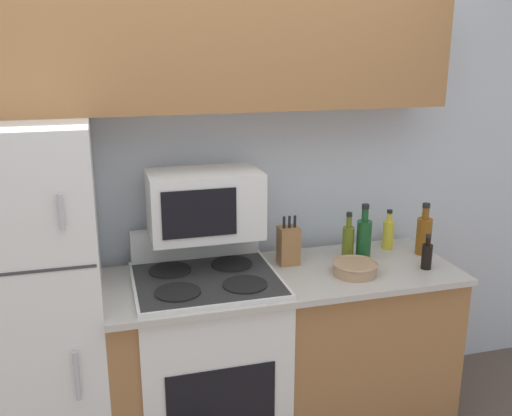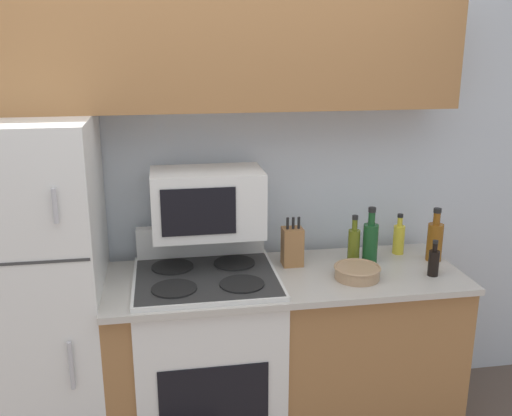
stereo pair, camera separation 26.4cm
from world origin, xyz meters
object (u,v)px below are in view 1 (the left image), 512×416
object	(u,v)px
microwave	(205,204)
bowl	(355,268)
bottle_olive_oil	(348,242)
refrigerator	(24,309)
bottle_whiskey	(424,234)
knife_block	(288,245)
bottle_soy_sauce	(427,255)
bottle_cooking_spray	(388,233)
bottle_wine_green	(364,238)
stove	(208,360)

from	to	relation	value
microwave	bowl	xyz separation A→B (m)	(0.69, -0.24, -0.31)
bottle_olive_oil	refrigerator	bearing A→B (deg)	-178.63
bottle_whiskey	bowl	bearing A→B (deg)	-160.72
microwave	bottle_olive_oil	world-z (taller)	microwave
knife_block	bottle_soy_sauce	xyz separation A→B (m)	(0.64, -0.25, -0.03)
bottle_cooking_spray	bottle_wine_green	bearing A→B (deg)	-150.00
stove	knife_block	world-z (taller)	knife_block
microwave	bowl	bearing A→B (deg)	-19.27
refrigerator	microwave	xyz separation A→B (m)	(0.84, 0.10, 0.40)
refrigerator	stove	xyz separation A→B (m)	(0.82, -0.04, -0.36)
knife_block	bottle_olive_oil	bearing A→B (deg)	-7.94
bowl	bottle_whiskey	size ratio (longest dim) A/B	0.80
bottle_soy_sauce	bottle_olive_oil	bearing A→B (deg)	148.18
bottle_cooking_spray	bowl	bearing A→B (deg)	-138.77
refrigerator	knife_block	xyz separation A→B (m)	(1.27, 0.08, 0.15)
bowl	microwave	bearing A→B (deg)	160.73
bottle_soy_sauce	bottle_whiskey	bearing A→B (deg)	63.11
microwave	bottle_soy_sauce	xyz separation A→B (m)	(1.07, -0.27, -0.27)
bowl	bottle_whiskey	world-z (taller)	bottle_whiskey
microwave	bottle_wine_green	distance (m)	0.85
knife_block	bottle_whiskey	distance (m)	0.74
stove	bowl	xyz separation A→B (m)	(0.72, -0.11, 0.45)
knife_block	bottle_olive_oil	distance (m)	0.31
stove	bottle_wine_green	distance (m)	1.00
microwave	knife_block	size ratio (longest dim) A/B	2.09
microwave	bottle_whiskey	distance (m)	1.19
knife_block	bottle_whiskey	bearing A→B (deg)	-4.49
microwave	knife_block	xyz separation A→B (m)	(0.42, -0.02, -0.24)
refrigerator	bottle_cooking_spray	world-z (taller)	refrigerator
knife_block	bottle_wine_green	world-z (taller)	bottle_wine_green
bottle_whiskey	stove	bearing A→B (deg)	-177.15
bottle_wine_green	microwave	bearing A→B (deg)	175.08
stove	bowl	bearing A→B (deg)	-8.44
bottle_wine_green	bottle_olive_oil	xyz separation A→B (m)	(-0.08, 0.01, -0.02)
bowl	refrigerator	bearing A→B (deg)	174.68
refrigerator	bottle_wine_green	world-z (taller)	refrigerator
bottle_olive_oil	bottle_wine_green	bearing A→B (deg)	-6.32
bowl	bottle_whiskey	bearing A→B (deg)	19.28
refrigerator	bottle_olive_oil	size ratio (longest dim) A/B	6.41
knife_block	bottle_wine_green	xyz separation A→B (m)	(0.39, -0.05, 0.02)
bottle_whiskey	bottle_olive_oil	distance (m)	0.43
bottle_cooking_spray	bottle_olive_oil	world-z (taller)	bottle_olive_oil
stove	bottle_whiskey	distance (m)	1.30
microwave	bottle_wine_green	xyz separation A→B (m)	(0.82, -0.07, -0.23)
bowl	bottle_wine_green	xyz separation A→B (m)	(0.13, 0.17, 0.08)
bottle_cooking_spray	refrigerator	bearing A→B (deg)	-175.49
bowl	bottle_whiskey	xyz separation A→B (m)	(0.47, 0.17, 0.08)
bottle_wine_green	bottle_whiskey	bearing A→B (deg)	-0.95
bottle_wine_green	bottle_soy_sauce	xyz separation A→B (m)	(0.25, -0.20, -0.05)
microwave	bottle_wine_green	bearing A→B (deg)	-4.92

